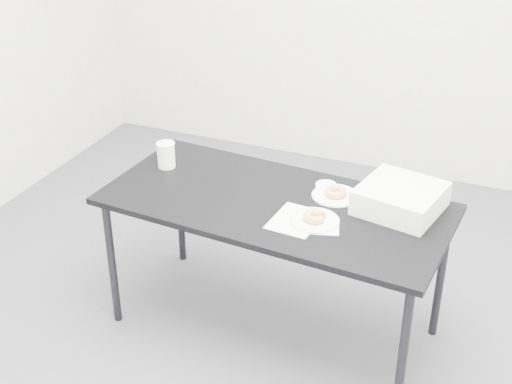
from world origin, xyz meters
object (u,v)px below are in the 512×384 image
at_px(donut_near, 315,216).
at_px(plate_far, 335,196).
at_px(bakery_box, 401,198).
at_px(pen, 316,214).
at_px(scorecard, 296,220).
at_px(table, 275,212).
at_px(plate_near, 314,220).
at_px(donut_far, 336,192).
at_px(coffee_cup, 166,155).

xyz_separation_m(donut_near, plate_far, (0.02, 0.25, -0.02)).
distance_m(donut_near, bakery_box, 0.40).
distance_m(pen, donut_near, 0.06).
xyz_separation_m(scorecard, bakery_box, (0.39, 0.26, 0.06)).
xyz_separation_m(scorecard, plate_far, (0.09, 0.27, 0.00)).
relative_size(table, plate_near, 7.49).
bearing_deg(bakery_box, plate_far, -169.72).
xyz_separation_m(scorecard, donut_near, (0.08, 0.02, 0.02)).
bearing_deg(scorecard, table, 144.88).
relative_size(plate_near, plate_far, 0.99).
distance_m(scorecard, pen, 0.10).
bearing_deg(donut_far, pen, -98.37).
distance_m(scorecard, donut_near, 0.08).
relative_size(plate_near, coffee_cup, 1.66).
xyz_separation_m(table, donut_far, (0.24, 0.15, 0.08)).
bearing_deg(donut_far, bakery_box, -1.10).
height_order(pen, plate_near, pen).
relative_size(pen, plate_near, 0.54).
height_order(plate_near, donut_near, donut_near).
height_order(pen, coffee_cup, coffee_cup).
height_order(table, donut_far, donut_far).
distance_m(plate_far, donut_far, 0.02).
bearing_deg(plate_near, donut_far, 86.14).
bearing_deg(pen, donut_near, -116.64).
distance_m(table, plate_far, 0.29).
bearing_deg(table, plate_far, 37.11).
bearing_deg(donut_near, plate_far, 86.14).
distance_m(table, scorecard, 0.19).
distance_m(coffee_cup, bakery_box, 1.16).
xyz_separation_m(donut_far, bakery_box, (0.30, -0.01, 0.03)).
relative_size(plate_near, bakery_box, 0.64).
bearing_deg(donut_far, plate_near, -93.86).
relative_size(donut_near, coffee_cup, 0.78).
bearing_deg(table, plate_near, -19.61).
bearing_deg(coffee_cup, table, -11.07).
relative_size(scorecard, donut_far, 2.45).
bearing_deg(plate_far, table, -147.17).
height_order(table, scorecard, scorecard).
relative_size(scorecard, plate_near, 1.16).
bearing_deg(plate_far, donut_near, -93.86).
relative_size(pen, donut_far, 1.14).
relative_size(pen, donut_near, 1.15).
relative_size(donut_near, donut_far, 0.99).
bearing_deg(plate_far, coffee_cup, -177.96).
relative_size(plate_far, bakery_box, 0.64).
distance_m(plate_near, plate_far, 0.25).
distance_m(pen, bakery_box, 0.38).
bearing_deg(donut_near, coffee_cup, 165.42).
distance_m(pen, coffee_cup, 0.85).
height_order(scorecard, donut_near, donut_near).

